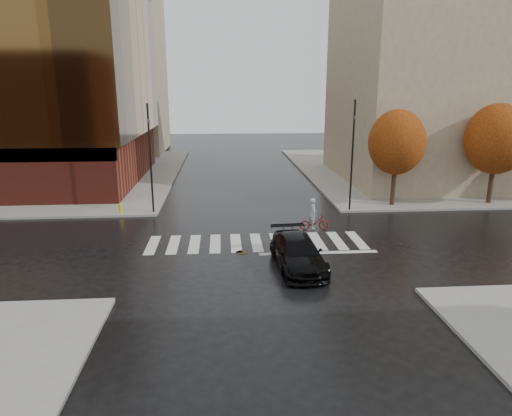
{
  "coord_description": "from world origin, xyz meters",
  "views": [
    {
      "loc": [
        -1.76,
        -22.55,
        8.06
      ],
      "look_at": [
        -0.05,
        0.19,
        2.0
      ],
      "focal_mm": 32.0,
      "sensor_mm": 36.0,
      "label": 1
    }
  ],
  "objects": [
    {
      "name": "fire_hydrant",
      "position": [
        -8.37,
        6.5,
        0.51
      ],
      "size": [
        0.23,
        0.23,
        0.66
      ],
      "color": "#C7C70B",
      "rests_on": "sidewalk_nw"
    },
    {
      "name": "sidewalk_nw",
      "position": [
        -21.0,
        21.0,
        0.07
      ],
      "size": [
        30.0,
        30.0,
        0.15
      ],
      "primitive_type": "cube",
      "color": "gray",
      "rests_on": "ground"
    },
    {
      "name": "sedan",
      "position": [
        1.62,
        -3.1,
        0.72
      ],
      "size": [
        2.33,
        5.06,
        1.43
      ],
      "primitive_type": "imported",
      "rotation": [
        0.0,
        0.0,
        0.07
      ],
      "color": "black",
      "rests_on": "ground"
    },
    {
      "name": "traffic_light_ne",
      "position": [
        6.68,
        6.3,
        4.21
      ],
      "size": [
        0.18,
        0.21,
        7.16
      ],
      "rotation": [
        0.0,
        0.0,
        2.94
      ],
      "color": "black",
      "rests_on": "sidewalk_ne"
    },
    {
      "name": "building_nw_far",
      "position": [
        -16.0,
        37.0,
        10.15
      ],
      "size": [
        14.0,
        12.0,
        20.0
      ],
      "primitive_type": "cube",
      "color": "gray",
      "rests_on": "sidewalk_nw"
    },
    {
      "name": "tree_ne_a",
      "position": [
        10.0,
        7.4,
        4.46
      ],
      "size": [
        3.8,
        3.8,
        6.5
      ],
      "color": "#322116",
      "rests_on": "sidewalk_ne"
    },
    {
      "name": "cyclist",
      "position": [
        3.49,
        2.5,
        0.65
      ],
      "size": [
        1.68,
        0.65,
        1.9
      ],
      "rotation": [
        0.0,
        0.0,
        1.56
      ],
      "color": "maroon",
      "rests_on": "ground"
    },
    {
      "name": "tree_ne_b",
      "position": [
        17.0,
        7.4,
        4.62
      ],
      "size": [
        4.2,
        4.2,
        6.89
      ],
      "color": "#322116",
      "rests_on": "sidewalk_ne"
    },
    {
      "name": "ground",
      "position": [
        0.0,
        0.0,
        0.0
      ],
      "size": [
        120.0,
        120.0,
        0.0
      ],
      "primitive_type": "plane",
      "color": "black",
      "rests_on": "ground"
    },
    {
      "name": "traffic_light_nw",
      "position": [
        -6.3,
        6.68,
        4.07
      ],
      "size": [
        0.19,
        0.16,
        6.96
      ],
      "rotation": [
        0.0,
        0.0,
        -1.7
      ],
      "color": "black",
      "rests_on": "sidewalk_nw"
    },
    {
      "name": "crosswalk",
      "position": [
        0.0,
        0.5,
        0.01
      ],
      "size": [
        12.0,
        3.0,
        0.01
      ],
      "primitive_type": "cube",
      "color": "silver",
      "rests_on": "ground"
    },
    {
      "name": "sidewalk_ne",
      "position": [
        21.0,
        21.0,
        0.07
      ],
      "size": [
        30.0,
        30.0,
        0.15
      ],
      "primitive_type": "cube",
      "color": "gray",
      "rests_on": "ground"
    },
    {
      "name": "building_ne_tan",
      "position": [
        17.0,
        17.0,
        9.15
      ],
      "size": [
        16.0,
        16.0,
        18.0
      ],
      "primitive_type": "cube",
      "color": "gray",
      "rests_on": "sidewalk_ne"
    },
    {
      "name": "manhole",
      "position": [
        -0.87,
        -0.96,
        0.01
      ],
      "size": [
        0.59,
        0.59,
        0.01
      ],
      "primitive_type": "cylinder",
      "rotation": [
        0.0,
        0.0,
        0.04
      ],
      "color": "#4C3C1B",
      "rests_on": "ground"
    }
  ]
}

